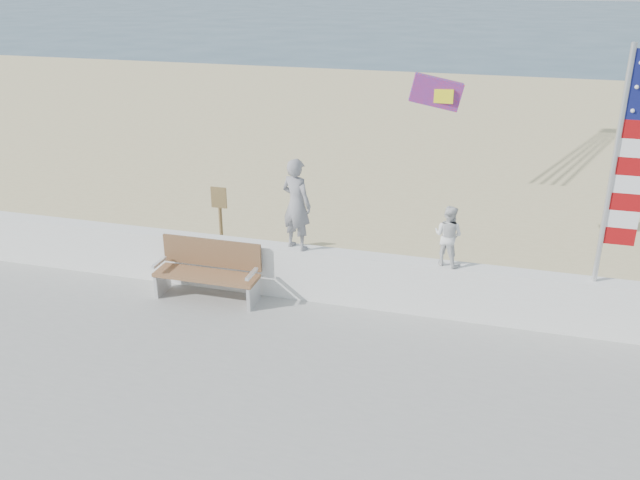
# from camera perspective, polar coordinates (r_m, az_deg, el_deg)

# --- Properties ---
(ground) EXTENTS (220.00, 220.00, 0.00)m
(ground) POSITION_cam_1_polar(r_m,az_deg,el_deg) (10.22, -3.89, -10.63)
(ground) COLOR #314D62
(ground) RESTS_ON ground
(sand) EXTENTS (90.00, 40.00, 0.08)m
(sand) POSITION_cam_1_polar(r_m,az_deg,el_deg) (18.16, 5.60, 4.57)
(sand) COLOR beige
(sand) RESTS_ON ground
(seawall) EXTENTS (30.00, 0.35, 0.90)m
(seawall) POSITION_cam_1_polar(r_m,az_deg,el_deg) (11.58, -0.68, -2.83)
(seawall) COLOR white
(seawall) RESTS_ON boardwalk
(adult) EXTENTS (0.67, 0.56, 1.56)m
(adult) POSITION_cam_1_polar(r_m,az_deg,el_deg) (11.19, -1.99, 3.03)
(adult) COLOR gray
(adult) RESTS_ON seawall
(child) EXTENTS (0.58, 0.52, 0.99)m
(child) POSITION_cam_1_polar(r_m,az_deg,el_deg) (10.83, 10.75, 0.36)
(child) COLOR white
(child) RESTS_ON seawall
(bench) EXTENTS (1.80, 0.57, 1.00)m
(bench) POSITION_cam_1_polar(r_m,az_deg,el_deg) (11.74, -9.38, -2.47)
(bench) COLOR #926440
(bench) RESTS_ON boardwalk
(flag) EXTENTS (0.50, 0.08, 3.50)m
(flag) POSITION_cam_1_polar(r_m,az_deg,el_deg) (10.49, 24.26, 6.22)
(flag) COLOR silver
(flag) RESTS_ON seawall
(parafoil_kite) EXTENTS (1.02, 0.41, 0.68)m
(parafoil_kite) POSITION_cam_1_polar(r_m,az_deg,el_deg) (12.91, 9.87, 12.13)
(parafoil_kite) COLOR red
(parafoil_kite) RESTS_ON ground
(sign) EXTENTS (0.32, 0.07, 1.46)m
(sign) POSITION_cam_1_polar(r_m,az_deg,el_deg) (13.43, -8.41, 2.02)
(sign) COLOR olive
(sign) RESTS_ON sand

